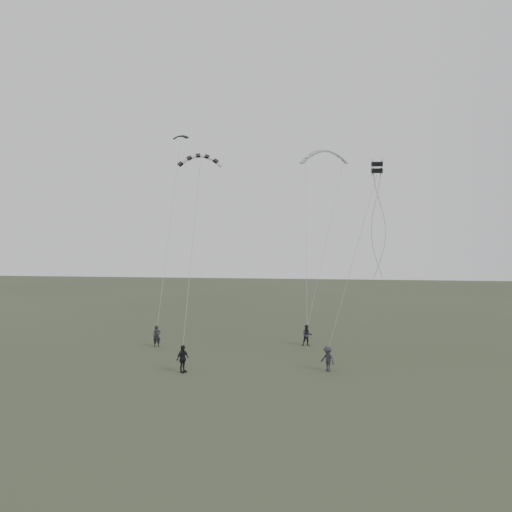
# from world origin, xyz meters

# --- Properties ---
(ground) EXTENTS (140.00, 140.00, 0.00)m
(ground) POSITION_xyz_m (0.00, 0.00, 0.00)
(ground) COLOR #374029
(ground) RESTS_ON ground
(flyer_left) EXTENTS (0.70, 0.64, 1.61)m
(flyer_left) POSITION_xyz_m (-6.81, 4.40, 0.81)
(flyer_left) COLOR black
(flyer_left) RESTS_ON ground
(flyer_right) EXTENTS (0.89, 0.76, 1.60)m
(flyer_right) POSITION_xyz_m (4.49, 6.27, 0.80)
(flyer_right) COLOR #26262B
(flyer_right) RESTS_ON ground
(flyer_center) EXTENTS (0.82, 1.07, 1.69)m
(flyer_center) POSITION_xyz_m (-2.85, -2.40, 0.85)
(flyer_center) COLOR black
(flyer_center) RESTS_ON ground
(flyer_far) EXTENTS (1.14, 1.10, 1.56)m
(flyer_far) POSITION_xyz_m (5.97, -0.96, 0.78)
(flyer_far) COLOR #2B2B31
(flyer_far) RESTS_ON ground
(kite_dark_small) EXTENTS (1.51, 0.84, 0.60)m
(kite_dark_small) POSITION_xyz_m (-7.34, 12.94, 17.64)
(kite_dark_small) COLOR black
(kite_dark_small) RESTS_ON flyer_left
(kite_pale_large) EXTENTS (4.75, 2.31, 2.01)m
(kite_pale_large) POSITION_xyz_m (5.77, 16.38, 16.56)
(kite_pale_large) COLOR #ADB0B2
(kite_pale_large) RESTS_ON flyer_right
(kite_striped) EXTENTS (3.37, 1.92, 1.44)m
(kite_striped) POSITION_xyz_m (-3.14, 3.45, 14.21)
(kite_striped) COLOR black
(kite_striped) RESTS_ON flyer_center
(kite_box) EXTENTS (0.71, 0.82, 0.85)m
(kite_box) POSITION_xyz_m (9.21, 2.46, 12.99)
(kite_box) COLOR black
(kite_box) RESTS_ON flyer_far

